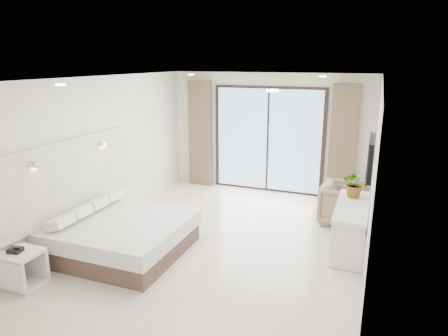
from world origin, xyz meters
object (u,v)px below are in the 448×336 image
at_px(nightstand, 20,268).
at_px(armchair, 344,202).
at_px(bed, 121,235).
at_px(console_desk, 351,217).

distance_m(nightstand, armchair, 5.43).
relative_size(bed, console_desk, 1.25).
height_order(nightstand, console_desk, console_desk).
height_order(console_desk, armchair, armchair).
distance_m(bed, console_desk, 3.66).
bearing_deg(bed, console_desk, 22.18).
height_order(bed, nightstand, bed).
height_order(bed, console_desk, console_desk).
relative_size(nightstand, console_desk, 0.36).
distance_m(bed, nightstand, 1.49).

